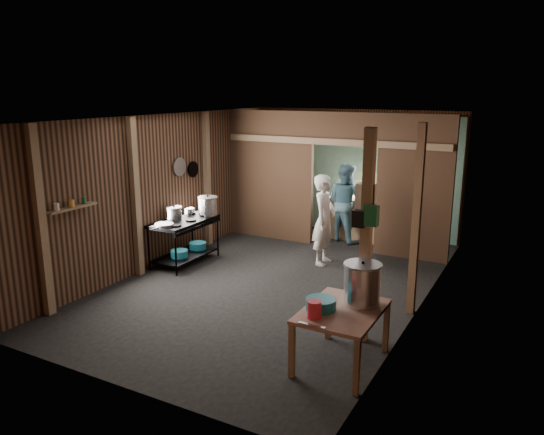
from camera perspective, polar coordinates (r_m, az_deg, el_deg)
The scene contains 43 objects.
floor at distance 8.52m, azimuth 0.64°, elevation -6.91°, with size 4.50×7.00×0.00m, color black.
ceiling at distance 7.98m, azimuth 0.69°, elevation 10.82°, with size 4.50×7.00×0.00m, color #4A4946.
wall_back at distance 11.32m, azimuth 8.93°, elevation 4.94°, with size 4.50×0.00×2.60m, color brown.
wall_front at distance 5.41m, azimuth -16.86°, elevation -5.33°, with size 4.50×0.00×2.60m, color brown.
wall_left at distance 9.39m, azimuth -11.61°, elevation 3.00°, with size 0.00×7.00×2.60m, color brown.
wall_right at distance 7.41m, azimuth 16.27°, elevation -0.15°, with size 0.00×7.00×2.60m, color brown.
partition_left at distance 10.67m, azimuth -0.17°, elevation 4.57°, with size 1.85×0.10×2.60m, color #402A19.
partition_right at distance 9.66m, azimuth 15.17°, elevation 3.10°, with size 1.35×0.10×2.60m, color #402A19.
partition_header at distance 9.91m, azimuth 7.98°, elevation 9.55°, with size 1.30×0.10×0.60m, color #402A19.
turquoise_panel at distance 11.27m, azimuth 8.82°, elevation 4.65°, with size 4.40×0.06×2.50m, color #6EA9A8.
back_counter at distance 10.89m, azimuth 9.28°, elevation -0.13°, with size 1.20×0.50×0.85m, color #A0815D.
wall_clock at distance 11.07m, azimuth 10.11°, elevation 7.83°, with size 0.20×0.20×0.03m, color silver.
post_left_a at distance 7.57m, azimuth -23.81°, elevation -0.49°, with size 0.10×0.12×2.60m, color #A0815D.
post_left_b at distance 8.75m, azimuth -14.59°, elevation 2.06°, with size 0.10×0.12×2.60m, color #A0815D.
post_left_c at distance 10.28m, azimuth -7.04°, elevation 4.11°, with size 0.10×0.12×2.60m, color #A0815D.
post_right at distance 7.24m, azimuth 15.39°, elevation -0.42°, with size 0.10×0.12×2.60m, color #A0815D.
post_free at distance 6.29m, azimuth 10.16°, elevation -2.26°, with size 0.12×0.12×2.60m, color #A0815D.
cross_beam at distance 9.97m, azimuth 6.47°, elevation 8.18°, with size 4.40×0.12×0.12m, color #A0815D.
pan_lid_big at distance 9.61m, azimuth -10.01°, elevation 5.44°, with size 0.34×0.34×0.03m, color gray.
pan_lid_small at distance 9.94m, azimuth -8.56°, elevation 5.19°, with size 0.30×0.30×0.03m, color black.
wall_shelf at distance 7.83m, azimuth -20.90°, elevation 0.98°, with size 0.14×0.80×0.03m, color #A0815D.
jar_white at distance 7.66m, azimuth -22.33°, elevation 1.08°, with size 0.07×0.07×0.10m, color silver.
jar_yellow at distance 7.82m, azimuth -20.94°, elevation 1.44°, with size 0.08×0.08×0.10m, color gold.
jar_green at distance 7.96m, azimuth -19.75°, elevation 1.75°, with size 0.06×0.06×0.10m, color #155C34.
bag_white at distance 6.27m, azimuth 10.14°, elevation 2.20°, with size 0.22×0.15×0.32m, color silver.
bag_green at distance 6.14m, azimuth 10.72°, elevation 0.21°, with size 0.16×0.12×0.24m, color #155C34.
bag_black at distance 6.17m, azimuth 9.41°, elevation -0.13°, with size 0.14×0.10×0.20m, color black.
gas_range at distance 9.40m, azimuth -9.46°, elevation -2.57°, with size 0.69×1.34×0.79m, color black, non-canonical shape.
prep_table at distance 6.05m, azimuth 7.53°, elevation -12.70°, with size 0.81×1.11×0.65m, color tan, non-canonical shape.
stove_pot_large at distance 9.55m, azimuth -6.96°, elevation 1.21°, with size 0.35×0.35×0.36m, color #BBBBC2, non-canonical shape.
stove_pot_med at distance 9.34m, azimuth -10.56°, elevation 0.43°, with size 0.28×0.28×0.24m, color #BBBBC2, non-canonical shape.
stove_saucepan at distance 9.69m, azimuth -8.95°, elevation 0.69°, with size 0.18×0.18×0.11m, color #BBBBC2.
frying_pan at distance 8.90m, azimuth -11.62°, elevation -0.80°, with size 0.31×0.53×0.07m, color gray, non-canonical shape.
blue_tub_front at distance 9.33m, azimuth -10.03°, elevation -3.87°, with size 0.30×0.30×0.12m, color #187286.
blue_tub_back at distance 9.74m, azimuth -8.06°, elevation -3.04°, with size 0.31×0.31×0.12m, color #187286.
stock_pot at distance 6.00m, azimuth 9.75°, elevation -7.21°, with size 0.43×0.43×0.50m, color #BBBBC2, non-canonical shape.
wash_basin at distance 5.87m, azimuth 5.34°, elevation -9.33°, with size 0.34×0.34×0.13m, color #187286.
pink_bucket at distance 5.65m, azimuth 4.62°, elevation -9.90°, with size 0.16×0.16×0.19m, color red.
knife at distance 5.51m, azimuth 4.32°, elevation -11.56°, with size 0.30×0.04×0.01m, color #BBBBC2.
yellow_tub at distance 10.71m, azimuth 10.39°, elevation 2.48°, with size 0.37×0.37×0.20m, color gold.
red_cup at distance 10.85m, azimuth 8.27°, elevation 2.57°, with size 0.13×0.13×0.15m, color #AF2D18.
cook at distance 9.18m, azimuth 5.69°, elevation -0.25°, with size 0.58×0.38×1.59m, color silver.
worker_back at distance 10.63m, azimuth 7.93°, elevation 1.62°, with size 0.77×0.60×1.59m, color teal.
Camera 1 is at (3.69, -7.06, 3.02)m, focal length 34.69 mm.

